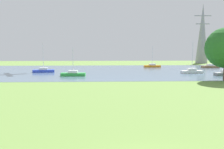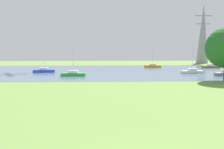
# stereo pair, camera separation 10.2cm
# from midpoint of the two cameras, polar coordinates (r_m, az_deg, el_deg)

# --- Properties ---
(ground_plane) EXTENTS (160.00, 160.00, 0.00)m
(ground_plane) POSITION_cam_midpoint_polar(r_m,az_deg,el_deg) (31.92, 1.90, -3.59)
(ground_plane) COLOR olive
(water_surface) EXTENTS (140.00, 40.00, 0.02)m
(water_surface) POSITION_cam_midpoint_polar(r_m,az_deg,el_deg) (59.67, -0.09, 0.87)
(water_surface) COLOR slate
(water_surface) RESTS_ON ground
(sailboat_green) EXTENTS (4.85, 1.67, 5.60)m
(sailboat_green) POSITION_cam_midpoint_polar(r_m,az_deg,el_deg) (48.68, -8.95, 0.17)
(sailboat_green) COLOR green
(sailboat_green) RESTS_ON water_surface
(sailboat_white) EXTENTS (4.95, 2.09, 7.00)m
(sailboat_white) POSITION_cam_midpoint_polar(r_m,az_deg,el_deg) (56.25, 18.34, 0.72)
(sailboat_white) COLOR white
(sailboat_white) RESTS_ON water_surface
(sailboat_blue) EXTENTS (4.99, 2.33, 6.68)m
(sailboat_blue) POSITION_cam_midpoint_polar(r_m,az_deg,el_deg) (57.72, -15.58, 0.92)
(sailboat_blue) COLOR blue
(sailboat_blue) RESTS_ON water_surface
(sailboat_brown) EXTENTS (4.80, 1.51, 6.92)m
(sailboat_brown) POSITION_cam_midpoint_polar(r_m,az_deg,el_deg) (74.47, 22.14, 1.79)
(sailboat_brown) COLOR brown
(sailboat_brown) RESTS_ON water_surface
(sailboat_orange) EXTENTS (4.81, 1.52, 6.13)m
(sailboat_orange) POSITION_cam_midpoint_polar(r_m,az_deg,el_deg) (72.37, 9.54, 2.03)
(sailboat_orange) COLOR orange
(sailboat_orange) RESTS_ON water_surface
(electricity_pylon) EXTENTS (6.40, 4.40, 22.22)m
(electricity_pylon) POSITION_cam_midpoint_polar(r_m,az_deg,el_deg) (99.07, 20.53, 8.94)
(electricity_pylon) COLOR gray
(electricity_pylon) RESTS_ON ground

